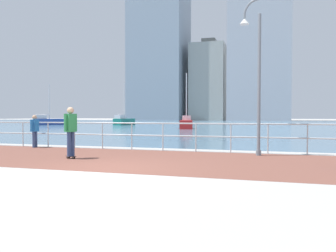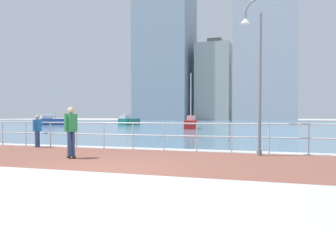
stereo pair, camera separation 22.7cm
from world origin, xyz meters
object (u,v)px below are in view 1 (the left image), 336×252
at_px(lamppost, 255,69).
at_px(sailboat_yellow, 124,121).
at_px(sailboat_blue, 48,121).
at_px(sailboat_teal, 186,123).
at_px(skateboarder, 71,128).
at_px(bystander, 35,129).

relative_size(lamppost, sailboat_yellow, 0.88).
bearing_deg(sailboat_blue, sailboat_teal, -18.28).
xyz_separation_m(skateboarder, sailboat_blue, (-26.35, 34.61, -0.45)).
bearing_deg(sailboat_yellow, skateboarder, -68.50).
xyz_separation_m(bystander, sailboat_yellow, (-11.06, 34.78, -0.24)).
bearing_deg(sailboat_yellow, bystander, -72.35).
bearing_deg(sailboat_teal, lamppost, -71.09).
relative_size(sailboat_blue, sailboat_teal, 1.02).
height_order(bystander, sailboat_blue, sailboat_blue).
bearing_deg(sailboat_blue, skateboarder, -52.71).
relative_size(skateboarder, sailboat_yellow, 0.27).
height_order(sailboat_teal, sailboat_yellow, sailboat_yellow).
height_order(lamppost, sailboat_blue, sailboat_blue).
xyz_separation_m(lamppost, sailboat_teal, (-8.18, 23.89, -2.58)).
bearing_deg(skateboarder, lamppost, 24.79).
xyz_separation_m(sailboat_blue, sailboat_yellow, (11.48, 3.16, 0.02)).
height_order(lamppost, sailboat_teal, sailboat_teal).
distance_m(bystander, sailboat_teal, 23.71).
relative_size(lamppost, bystander, 3.85).
height_order(bystander, sailboat_yellow, sailboat_yellow).
bearing_deg(sailboat_teal, sailboat_blue, 161.72).
bearing_deg(skateboarder, sailboat_teal, 94.77).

